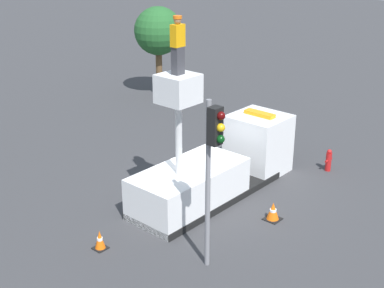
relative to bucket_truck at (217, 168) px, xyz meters
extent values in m
plane|color=#38383A|center=(-0.55, 0.00, -0.96)|extent=(120.00, 120.00, 0.00)
cube|color=black|center=(-0.55, 0.00, -0.84)|extent=(6.08, 2.09, 0.24)
cube|color=white|center=(-1.52, 0.00, -0.24)|extent=(4.15, 2.03, 1.45)
cube|color=white|center=(2.49, 0.00, 0.17)|extent=(1.94, 2.03, 2.28)
cube|color=black|center=(3.47, 0.00, 0.63)|extent=(0.03, 1.72, 0.91)
cube|color=orange|center=(2.49, 0.00, 1.38)|extent=(0.36, 1.22, 0.14)
cylinder|color=silver|center=(-2.00, 0.00, 1.73)|extent=(0.22, 0.22, 2.49)
cube|color=silver|center=(-2.00, 0.00, 3.32)|extent=(1.10, 1.10, 0.90)
cube|color=#38383D|center=(-2.00, 0.00, 4.19)|extent=(0.34, 0.26, 0.84)
cube|color=#F29E0C|center=(-2.00, 0.00, 4.94)|extent=(0.40, 0.26, 0.66)
sphere|color=#9E704C|center=(-2.00, 0.00, 5.39)|extent=(0.23, 0.23, 0.23)
cylinder|color=orange|center=(-2.00, 0.00, 5.47)|extent=(0.26, 0.26, 0.09)
cylinder|color=gray|center=(-3.69, -2.62, 1.47)|extent=(0.14, 0.14, 4.86)
cube|color=black|center=(-3.69, -2.83, 3.25)|extent=(0.34, 0.28, 1.00)
sphere|color=#490707|center=(-3.69, -3.02, 3.56)|extent=(0.22, 0.22, 0.22)
sphere|color=gold|center=(-3.69, -3.02, 3.25)|extent=(0.22, 0.22, 0.22)
sphere|color=#083710|center=(-3.69, -3.02, 2.94)|extent=(0.22, 0.22, 0.22)
cylinder|color=red|center=(4.34, -2.08, -0.59)|extent=(0.22, 0.22, 0.74)
sphere|color=red|center=(4.34, -2.08, -0.17)|extent=(0.19, 0.19, 0.19)
cylinder|color=red|center=(4.17, -2.08, -0.52)|extent=(0.12, 0.09, 0.09)
cylinder|color=red|center=(4.51, -2.08, -0.52)|extent=(0.12, 0.09, 0.09)
cube|color=black|center=(-5.17, 0.26, -0.95)|extent=(0.39, 0.39, 0.03)
cone|color=orange|center=(-5.17, 0.26, -0.66)|extent=(0.33, 0.33, 0.60)
cylinder|color=white|center=(-5.17, 0.26, -0.63)|extent=(0.17, 0.17, 0.08)
cube|color=black|center=(-0.33, -2.61, -0.95)|extent=(0.51, 0.51, 0.03)
cone|color=orange|center=(-0.33, -2.61, -0.66)|extent=(0.43, 0.43, 0.61)
cylinder|color=white|center=(-0.33, -2.61, -0.63)|extent=(0.22, 0.22, 0.09)
cylinder|color=brown|center=(7.28, 10.14, 0.41)|extent=(0.36, 0.36, 2.75)
sphere|color=#235B28|center=(7.28, 10.14, 2.72)|extent=(2.65, 2.65, 2.65)
camera|label=1|loc=(-13.53, -10.78, 7.81)|focal=50.00mm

